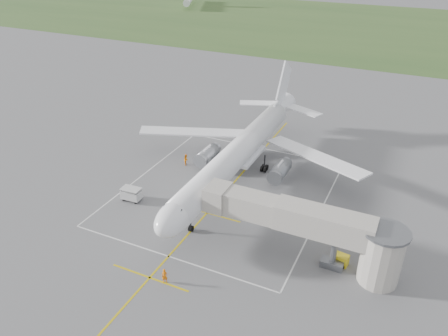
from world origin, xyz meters
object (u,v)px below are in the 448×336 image
at_px(gpu_unit, 341,260).
at_px(airliner, 239,152).
at_px(baggage_cart, 131,194).
at_px(ramp_worker_nose, 165,276).
at_px(jet_bridge, 316,228).
at_px(ramp_worker_wing, 186,159).

bearing_deg(gpu_unit, airliner, 151.92).
xyz_separation_m(baggage_cart, ramp_worker_nose, (13.17, -12.14, -0.10)).
relative_size(baggage_cart, ramp_worker_nose, 1.61).
relative_size(airliner, ramp_worker_nose, 26.21).
relative_size(jet_bridge, baggage_cart, 8.16).
relative_size(baggage_cart, ramp_worker_wing, 1.53).
height_order(gpu_unit, ramp_worker_nose, ramp_worker_nose).
bearing_deg(ramp_worker_nose, ramp_worker_wing, 93.16).
height_order(airliner, gpu_unit, airliner).
bearing_deg(jet_bridge, ramp_worker_nose, -143.11).
bearing_deg(ramp_worker_nose, baggage_cart, 115.80).
height_order(jet_bridge, ramp_worker_nose, jet_bridge).
distance_m(jet_bridge, ramp_worker_wing, 29.34).
relative_size(airliner, baggage_cart, 16.29).
bearing_deg(airliner, gpu_unit, -35.44).
xyz_separation_m(airliner, baggage_cart, (-11.24, -12.46, -3.40)).
bearing_deg(baggage_cart, airliner, 44.99).
distance_m(baggage_cart, ramp_worker_nose, 17.91).
bearing_deg(gpu_unit, baggage_cart, -174.36).
relative_size(airliner, gpu_unit, 24.81).
distance_m(airliner, ramp_worker_nose, 24.92).
bearing_deg(gpu_unit, ramp_worker_wing, 161.64).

